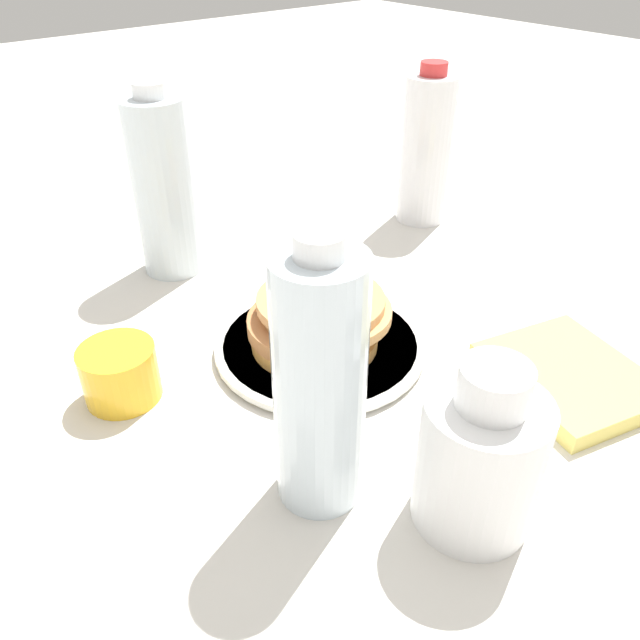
% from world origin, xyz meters
% --- Properties ---
extents(ground_plane, '(4.00, 4.00, 0.00)m').
position_xyz_m(ground_plane, '(0.00, 0.00, 0.00)').
color(ground_plane, silver).
extents(plate, '(0.23, 0.23, 0.01)m').
position_xyz_m(plate, '(0.03, -0.02, 0.01)').
color(plate, silver).
rests_on(plate, ground_plane).
extents(pancake_stack, '(0.15, 0.15, 0.05)m').
position_xyz_m(pancake_stack, '(0.02, -0.02, 0.04)').
color(pancake_stack, '#C88F47').
rests_on(pancake_stack, plate).
extents(juice_glass, '(0.07, 0.07, 0.06)m').
position_xyz_m(juice_glass, '(-0.04, -0.21, 0.03)').
color(juice_glass, yellow).
rests_on(juice_glass, ground_plane).
extents(cream_jug, '(0.09, 0.09, 0.15)m').
position_xyz_m(cream_jug, '(0.27, -0.06, 0.06)').
color(cream_jug, white).
rests_on(cream_jug, ground_plane).
extents(water_bottle_near, '(0.08, 0.08, 0.23)m').
position_xyz_m(water_bottle_near, '(-0.14, 0.32, 0.11)').
color(water_bottle_near, white).
rests_on(water_bottle_near, ground_plane).
extents(water_bottle_mid, '(0.08, 0.08, 0.24)m').
position_xyz_m(water_bottle_mid, '(-0.24, -0.05, 0.11)').
color(water_bottle_mid, silver).
rests_on(water_bottle_mid, ground_plane).
extents(water_bottle_far, '(0.07, 0.07, 0.24)m').
position_xyz_m(water_bottle_far, '(0.17, -0.14, 0.11)').
color(water_bottle_far, silver).
rests_on(water_bottle_far, ground_plane).
extents(napkin, '(0.18, 0.17, 0.02)m').
position_xyz_m(napkin, '(0.23, 0.14, 0.01)').
color(napkin, '#E5D166').
rests_on(napkin, ground_plane).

